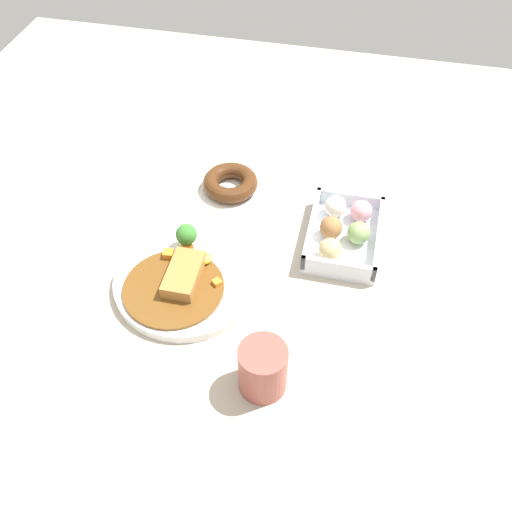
# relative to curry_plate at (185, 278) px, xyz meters

# --- Properties ---
(ground_plane) EXTENTS (1.60, 1.60, 0.00)m
(ground_plane) POSITION_rel_curry_plate_xyz_m (-0.09, 0.06, -0.01)
(ground_plane) COLOR #B2A893
(curry_plate) EXTENTS (0.26, 0.26, 0.07)m
(curry_plate) POSITION_rel_curry_plate_xyz_m (0.00, 0.00, 0.00)
(curry_plate) COLOR white
(curry_plate) RESTS_ON ground_plane
(donut_box) EXTENTS (0.19, 0.13, 0.05)m
(donut_box) POSITION_rel_curry_plate_xyz_m (-0.17, 0.26, 0.01)
(donut_box) COLOR silver
(donut_box) RESTS_ON ground_plane
(chocolate_ring_donut) EXTENTS (0.13, 0.13, 0.03)m
(chocolate_ring_donut) POSITION_rel_curry_plate_xyz_m (-0.26, 0.01, 0.00)
(chocolate_ring_donut) COLOR white
(chocolate_ring_donut) RESTS_ON ground_plane
(coffee_mug) EXTENTS (0.07, 0.07, 0.09)m
(coffee_mug) POSITION_rel_curry_plate_xyz_m (0.17, 0.17, 0.03)
(coffee_mug) COLOR #9E4C42
(coffee_mug) RESTS_ON ground_plane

